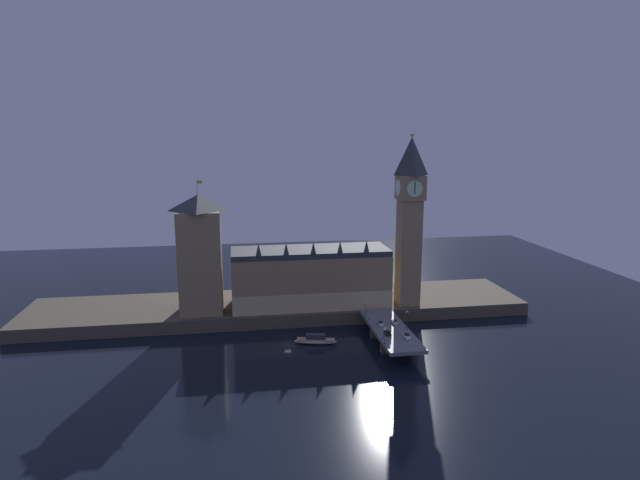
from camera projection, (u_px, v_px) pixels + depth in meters
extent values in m
plane|color=black|center=(288.00, 345.00, 205.72)|extent=(400.00, 400.00, 0.00)
cube|color=#4C4438|center=(279.00, 307.00, 242.97)|extent=(220.00, 42.00, 5.58)
cube|color=#8E7A56|center=(310.00, 279.00, 235.72)|extent=(68.39, 23.51, 22.74)
cube|color=#D5B989|center=(314.00, 303.00, 225.63)|extent=(68.39, 0.20, 8.19)
cube|color=#2D3338|center=(310.00, 251.00, 233.28)|extent=(68.39, 21.63, 2.40)
cone|color=#2D3338|center=(259.00, 250.00, 219.38)|extent=(2.40, 2.40, 5.00)
cone|color=#2D3338|center=(286.00, 249.00, 221.13)|extent=(2.40, 2.40, 5.00)
cone|color=#2D3338|center=(313.00, 248.00, 222.88)|extent=(2.40, 2.40, 5.00)
cone|color=#2D3338|center=(340.00, 247.00, 224.63)|extent=(2.40, 2.40, 5.00)
cone|color=#2D3338|center=(366.00, 246.00, 226.38)|extent=(2.40, 2.40, 5.00)
cube|color=#8E7A56|center=(408.00, 253.00, 233.97)|extent=(9.17, 9.17, 46.64)
cube|color=#8E7A56|center=(411.00, 187.00, 228.43)|extent=(10.82, 10.82, 10.45)
cylinder|color=#B7E5B7|center=(415.00, 189.00, 223.07)|extent=(6.78, 0.25, 6.78)
cylinder|color=#B7E5B7|center=(406.00, 186.00, 233.80)|extent=(6.78, 0.25, 6.78)
cylinder|color=#B7E5B7|center=(423.00, 187.00, 229.28)|extent=(0.25, 6.78, 6.78)
cylinder|color=#B7E5B7|center=(398.00, 188.00, 227.58)|extent=(0.25, 6.78, 6.78)
cube|color=black|center=(415.00, 188.00, 222.79)|extent=(0.36, 0.10, 5.09)
pyramid|color=#2D3338|center=(412.00, 156.00, 225.85)|extent=(10.82, 10.82, 16.17)
sphere|color=gold|center=(412.00, 135.00, 224.12)|extent=(1.60, 1.60, 1.60)
cube|color=#8E7A56|center=(200.00, 262.00, 224.62)|extent=(17.57, 17.57, 43.29)
pyramid|color=#2D3338|center=(198.00, 203.00, 219.77)|extent=(17.92, 17.92, 6.64)
cylinder|color=#99999E|center=(197.00, 187.00, 218.54)|extent=(0.24, 0.24, 6.00)
cube|color=gold|center=(200.00, 182.00, 218.31)|extent=(2.00, 0.08, 1.20)
cube|color=slate|center=(390.00, 330.00, 205.81)|extent=(13.69, 46.00, 1.40)
cube|color=#4C4438|center=(396.00, 345.00, 199.00)|extent=(11.64, 3.20, 4.99)
cube|color=#4C4438|center=(385.00, 331.00, 213.85)|extent=(11.64, 3.20, 4.99)
cube|color=silver|center=(380.00, 324.00, 208.89)|extent=(1.92, 4.46, 0.90)
cube|color=black|center=(380.00, 322.00, 208.76)|extent=(1.58, 2.01, 0.45)
cylinder|color=black|center=(377.00, 323.00, 210.15)|extent=(0.22, 0.64, 0.64)
cylinder|color=black|center=(382.00, 323.00, 210.43)|extent=(0.22, 0.64, 0.64)
cylinder|color=black|center=(379.00, 326.00, 207.47)|extent=(0.22, 0.64, 0.64)
cylinder|color=black|center=(383.00, 326.00, 207.75)|extent=(0.22, 0.64, 0.64)
cube|color=black|center=(388.00, 333.00, 198.92)|extent=(1.97, 3.89, 0.90)
cube|color=black|center=(388.00, 331.00, 198.79)|extent=(1.62, 1.75, 0.45)
cylinder|color=black|center=(384.00, 333.00, 200.01)|extent=(0.22, 0.64, 0.64)
cylinder|color=black|center=(389.00, 333.00, 200.30)|extent=(0.22, 0.64, 0.64)
cylinder|color=black|center=(386.00, 335.00, 197.67)|extent=(0.22, 0.64, 0.64)
cylinder|color=black|center=(391.00, 335.00, 197.96)|extent=(0.22, 0.64, 0.64)
cube|color=white|center=(407.00, 336.00, 195.73)|extent=(1.83, 4.80, 0.95)
cube|color=black|center=(407.00, 335.00, 195.59)|extent=(1.50, 2.16, 0.45)
cylinder|color=black|center=(410.00, 339.00, 194.48)|extent=(0.22, 0.64, 0.64)
cylinder|color=black|center=(406.00, 339.00, 194.22)|extent=(0.22, 0.64, 0.64)
cylinder|color=black|center=(408.00, 336.00, 197.36)|extent=(0.22, 0.64, 0.64)
cylinder|color=black|center=(403.00, 336.00, 197.10)|extent=(0.22, 0.64, 0.64)
cube|color=silver|center=(394.00, 322.00, 210.82)|extent=(1.96, 4.16, 0.81)
cube|color=black|center=(394.00, 321.00, 210.70)|extent=(1.61, 1.87, 0.45)
cylinder|color=black|center=(398.00, 324.00, 209.77)|extent=(0.22, 0.64, 0.64)
cylinder|color=black|center=(393.00, 324.00, 209.48)|extent=(0.22, 0.64, 0.64)
cylinder|color=black|center=(396.00, 321.00, 212.27)|extent=(0.22, 0.64, 0.64)
cylinder|color=black|center=(391.00, 322.00, 211.98)|extent=(0.22, 0.64, 0.64)
cylinder|color=black|center=(383.00, 338.00, 194.43)|extent=(0.28, 0.28, 0.79)
cylinder|color=#47384C|center=(383.00, 337.00, 194.29)|extent=(0.38, 0.38, 0.66)
sphere|color=tan|center=(383.00, 335.00, 194.21)|extent=(0.21, 0.21, 0.21)
cylinder|color=black|center=(407.00, 328.00, 204.31)|extent=(0.28, 0.28, 0.84)
cylinder|color=brown|center=(408.00, 327.00, 204.16)|extent=(0.38, 0.38, 0.70)
sphere|color=tan|center=(408.00, 325.00, 204.07)|extent=(0.23, 0.23, 0.23)
cylinder|color=black|center=(369.00, 319.00, 214.45)|extent=(0.28, 0.28, 0.79)
cylinder|color=gray|center=(369.00, 318.00, 214.31)|extent=(0.38, 0.38, 0.66)
sphere|color=tan|center=(369.00, 317.00, 214.23)|extent=(0.21, 0.21, 0.21)
cylinder|color=#2D3333|center=(385.00, 343.00, 190.37)|extent=(0.56, 0.56, 0.50)
cylinder|color=#2D3333|center=(385.00, 336.00, 189.84)|extent=(0.18, 0.18, 4.99)
sphere|color=#F9E5A3|center=(385.00, 328.00, 189.25)|extent=(0.60, 0.60, 0.60)
sphere|color=#F9E5A3|center=(384.00, 329.00, 189.25)|extent=(0.44, 0.44, 0.44)
sphere|color=#F9E5A3|center=(386.00, 329.00, 189.39)|extent=(0.44, 0.44, 0.44)
cylinder|color=#2D3333|center=(407.00, 327.00, 206.61)|extent=(0.56, 0.56, 0.50)
cylinder|color=#2D3333|center=(407.00, 319.00, 206.03)|extent=(0.18, 0.18, 5.44)
sphere|color=#F9E5A3|center=(407.00, 311.00, 205.40)|extent=(0.60, 0.60, 0.60)
sphere|color=#F9E5A3|center=(406.00, 312.00, 205.40)|extent=(0.44, 0.44, 0.44)
sphere|color=#F9E5A3|center=(408.00, 312.00, 205.53)|extent=(0.44, 0.44, 0.44)
cylinder|color=#2D3333|center=(365.00, 316.00, 218.90)|extent=(0.56, 0.56, 0.50)
cylinder|color=#2D3333|center=(365.00, 310.00, 218.36)|extent=(0.18, 0.18, 5.05)
sphere|color=#F9E5A3|center=(365.00, 302.00, 217.76)|extent=(0.60, 0.60, 0.60)
sphere|color=#F9E5A3|center=(364.00, 303.00, 217.76)|extent=(0.44, 0.44, 0.44)
sphere|color=#F9E5A3|center=(366.00, 303.00, 217.90)|extent=(0.44, 0.44, 0.44)
ellipsoid|color=#B2A893|center=(316.00, 341.00, 207.01)|extent=(17.05, 7.44, 1.92)
cube|color=tan|center=(316.00, 339.00, 206.84)|extent=(14.94, 6.25, 0.24)
cube|color=#2D333D|center=(316.00, 337.00, 206.63)|extent=(7.82, 3.99, 1.92)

